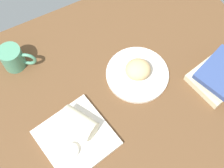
{
  "coord_description": "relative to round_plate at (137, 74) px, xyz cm",
  "views": [
    {
      "loc": [
        28.99,
        42.38,
        106.35
      ],
      "look_at": [
        5.8,
        -1.7,
        7.0
      ],
      "focal_mm": 49.51,
      "sensor_mm": 36.0,
      "label": 1
    }
  ],
  "objects": [
    {
      "name": "breakfast_wrap",
      "position": [
        27.88,
        8.66,
        4.38
      ],
      "size": [
        12.0,
        14.06,
        6.95
      ],
      "primitive_type": "cylinder",
      "rotation": [
        1.57,
        0.0,
        3.65
      ],
      "color": "beige",
      "rests_on": "square_plate"
    },
    {
      "name": "book_stack",
      "position": [
        -25.69,
        15.66,
        3.02
      ],
      "size": [
        22.73,
        19.49,
        7.76
      ],
      "color": "beige",
      "rests_on": "dining_table"
    },
    {
      "name": "square_plate",
      "position": [
        30.58,
        11.71,
        0.1
      ],
      "size": [
        26.34,
        26.34,
        1.6
      ],
      "primitive_type": "cube",
      "rotation": [
        0.0,
        0.0,
        0.18
      ],
      "color": "silver",
      "rests_on": "dining_table"
    },
    {
      "name": "coffee_mug",
      "position": [
        38.53,
        -25.52,
        4.12
      ],
      "size": [
        12.17,
        9.64,
        9.42
      ],
      "color": "#4C8C6B",
      "rests_on": "dining_table"
    },
    {
      "name": "sauce_cup",
      "position": [
        33.96,
        15.53,
        2.04
      ],
      "size": [
        4.93,
        4.93,
        2.12
      ],
      "color": "silver",
      "rests_on": "square_plate"
    },
    {
      "name": "dining_table",
      "position": [
        5.04,
        1.95,
        -2.7
      ],
      "size": [
        110.0,
        90.0,
        4.0
      ],
      "primitive_type": "cube",
      "color": "brown",
      "rests_on": "ground"
    },
    {
      "name": "round_plate",
      "position": [
        0.0,
        0.0,
        0.0
      ],
      "size": [
        23.48,
        23.48,
        1.4
      ],
      "primitive_type": "cylinder",
      "color": "silver",
      "rests_on": "dining_table"
    },
    {
      "name": "scone_pastry",
      "position": [
        0.01,
        0.01,
        3.72
      ],
      "size": [
        11.18,
        10.75,
        6.03
      ],
      "primitive_type": "ellipsoid",
      "rotation": [
        0.0,
        0.0,
        6.05
      ],
      "color": "tan",
      "rests_on": "round_plate"
    }
  ]
}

